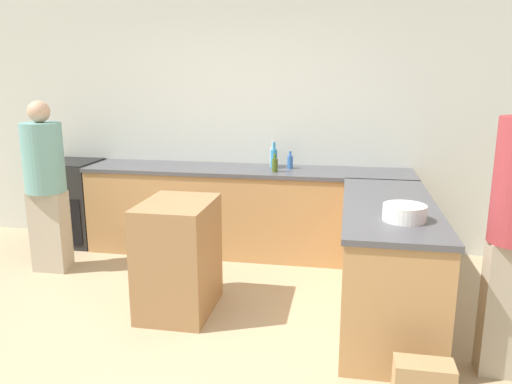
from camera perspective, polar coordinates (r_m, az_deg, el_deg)
ground_plane at (r=3.69m, az=-7.39°, el=-17.17°), size 14.00×14.00×0.00m
wall_back at (r=5.46m, az=-0.35°, el=7.86°), size 8.00×0.06×2.70m
counter_back at (r=5.28m, az=-1.04°, el=-2.17°), size 3.39×0.67×0.92m
counter_peninsula at (r=4.02m, az=14.65°, el=-7.60°), size 0.69×1.85×0.92m
range_oven at (r=5.99m, az=-20.08°, el=-1.08°), size 0.59×0.64×0.93m
island_table at (r=4.04m, az=-8.86°, el=-7.35°), size 0.53×0.71×0.90m
mixing_bowl at (r=3.45m, az=16.61°, el=-2.28°), size 0.29×0.29×0.11m
olive_oil_bottle at (r=4.98m, az=2.17°, el=3.13°), size 0.06×0.06×0.18m
dish_soap_bottle at (r=5.18m, az=2.06°, el=3.91°), size 0.07×0.07×0.27m
vinegar_bottle_clear at (r=5.27m, az=1.96°, el=4.10°), size 0.07×0.07×0.27m
water_bottle_blue at (r=5.17m, az=3.92°, el=3.49°), size 0.06×0.06×0.18m
person_by_range at (r=5.10m, az=-22.92°, el=1.07°), size 0.37×0.37×1.63m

